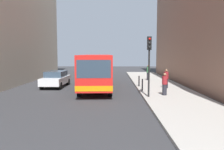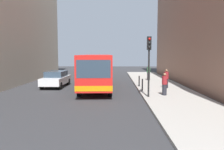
{
  "view_description": "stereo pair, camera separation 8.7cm",
  "coord_description": "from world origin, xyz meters",
  "px_view_note": "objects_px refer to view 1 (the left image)",
  "views": [
    {
      "loc": [
        1.17,
        -18.0,
        3.09
      ],
      "look_at": [
        1.01,
        0.78,
        1.39
      ],
      "focal_mm": 37.61,
      "sensor_mm": 36.0,
      "label": 1
    },
    {
      "loc": [
        1.26,
        -18.0,
        3.09
      ],
      "look_at": [
        1.01,
        0.78,
        1.39
      ],
      "focal_mm": 37.61,
      "sensor_mm": 36.0,
      "label": 2
    }
  ],
  "objects_px": {
    "bus": "(96,69)",
    "pedestrian_far_sidewalk": "(148,72)",
    "bollard_near": "(142,85)",
    "pedestrian_near_signal": "(165,84)",
    "pedestrian_mid_sidewalk": "(166,79)",
    "bollard_mid": "(139,81)",
    "traffic_light": "(149,55)",
    "car_beside_bus": "(56,79)"
  },
  "relations": [
    {
      "from": "pedestrian_near_signal",
      "to": "pedestrian_mid_sidewalk",
      "type": "height_order",
      "value": "pedestrian_mid_sidewalk"
    },
    {
      "from": "bollard_mid",
      "to": "pedestrian_far_sidewalk",
      "type": "height_order",
      "value": "pedestrian_far_sidewalk"
    },
    {
      "from": "bollard_near",
      "to": "bus",
      "type": "bearing_deg",
      "value": 150.21
    },
    {
      "from": "bollard_near",
      "to": "pedestrian_near_signal",
      "type": "bearing_deg",
      "value": -57.32
    },
    {
      "from": "bollard_mid",
      "to": "pedestrian_mid_sidewalk",
      "type": "xyz_separation_m",
      "value": [
        2.24,
        -0.99,
        0.33
      ]
    },
    {
      "from": "pedestrian_mid_sidewalk",
      "to": "pedestrian_far_sidewalk",
      "type": "height_order",
      "value": "pedestrian_far_sidewalk"
    },
    {
      "from": "car_beside_bus",
      "to": "pedestrian_far_sidewalk",
      "type": "xyz_separation_m",
      "value": [
        9.29,
        4.54,
        0.22
      ]
    },
    {
      "from": "pedestrian_near_signal",
      "to": "bus",
      "type": "bearing_deg",
      "value": -169.57
    },
    {
      "from": "pedestrian_near_signal",
      "to": "pedestrian_far_sidewalk",
      "type": "distance_m",
      "value": 9.66
    },
    {
      "from": "bollard_mid",
      "to": "bollard_near",
      "type": "bearing_deg",
      "value": -90.0
    },
    {
      "from": "bollard_near",
      "to": "pedestrian_far_sidewalk",
      "type": "height_order",
      "value": "pedestrian_far_sidewalk"
    },
    {
      "from": "bollard_near",
      "to": "pedestrian_mid_sidewalk",
      "type": "relative_size",
      "value": 0.59
    },
    {
      "from": "pedestrian_mid_sidewalk",
      "to": "pedestrian_far_sidewalk",
      "type": "bearing_deg",
      "value": -126.79
    },
    {
      "from": "bus",
      "to": "traffic_light",
      "type": "xyz_separation_m",
      "value": [
        3.97,
        -4.99,
        1.28
      ]
    },
    {
      "from": "pedestrian_near_signal",
      "to": "car_beside_bus",
      "type": "bearing_deg",
      "value": -159.49
    },
    {
      "from": "car_beside_bus",
      "to": "bollard_near",
      "type": "bearing_deg",
      "value": 160.6
    },
    {
      "from": "pedestrian_near_signal",
      "to": "pedestrian_far_sidewalk",
      "type": "bearing_deg",
      "value": 138.57
    },
    {
      "from": "pedestrian_mid_sidewalk",
      "to": "bollard_mid",
      "type": "bearing_deg",
      "value": -66.94
    },
    {
      "from": "bus",
      "to": "bollard_near",
      "type": "height_order",
      "value": "bus"
    },
    {
      "from": "car_beside_bus",
      "to": "pedestrian_mid_sidewalk",
      "type": "distance_m",
      "value": 10.08
    },
    {
      "from": "car_beside_bus",
      "to": "pedestrian_far_sidewalk",
      "type": "relative_size",
      "value": 2.6
    },
    {
      "from": "bollard_near",
      "to": "pedestrian_far_sidewalk",
      "type": "xyz_separation_m",
      "value": [
        1.57,
        7.57,
        0.38
      ]
    },
    {
      "from": "pedestrian_far_sidewalk",
      "to": "pedestrian_mid_sidewalk",
      "type": "bearing_deg",
      "value": -175.39
    },
    {
      "from": "traffic_light",
      "to": "car_beside_bus",
      "type": "bearing_deg",
      "value": 143.38
    },
    {
      "from": "bus",
      "to": "pedestrian_near_signal",
      "type": "relative_size",
      "value": 7.02
    },
    {
      "from": "bollard_mid",
      "to": "pedestrian_far_sidewalk",
      "type": "xyz_separation_m",
      "value": [
        1.57,
        5.07,
        0.38
      ]
    },
    {
      "from": "traffic_light",
      "to": "pedestrian_far_sidewalk",
      "type": "xyz_separation_m",
      "value": [
        1.47,
        10.35,
        -2.0
      ]
    },
    {
      "from": "bollard_mid",
      "to": "bus",
      "type": "bearing_deg",
      "value": -175.77
    },
    {
      "from": "bollard_mid",
      "to": "pedestrian_near_signal",
      "type": "height_order",
      "value": "pedestrian_near_signal"
    },
    {
      "from": "bollard_near",
      "to": "pedestrian_near_signal",
      "type": "distance_m",
      "value": 2.49
    },
    {
      "from": "car_beside_bus",
      "to": "pedestrian_near_signal",
      "type": "bearing_deg",
      "value": 152.6
    },
    {
      "from": "bus",
      "to": "traffic_light",
      "type": "relative_size",
      "value": 2.71
    },
    {
      "from": "bollard_near",
      "to": "pedestrian_mid_sidewalk",
      "type": "xyz_separation_m",
      "value": [
        2.24,
        1.51,
        0.33
      ]
    },
    {
      "from": "car_beside_bus",
      "to": "traffic_light",
      "type": "height_order",
      "value": "traffic_light"
    },
    {
      "from": "pedestrian_near_signal",
      "to": "pedestrian_mid_sidewalk",
      "type": "bearing_deg",
      "value": 125.8
    },
    {
      "from": "car_beside_bus",
      "to": "bus",
      "type": "bearing_deg",
      "value": 170.03
    },
    {
      "from": "car_beside_bus",
      "to": "pedestrian_mid_sidewalk",
      "type": "xyz_separation_m",
      "value": [
        9.96,
        -1.53,
        0.17
      ]
    },
    {
      "from": "bus",
      "to": "car_beside_bus",
      "type": "distance_m",
      "value": 4.05
    },
    {
      "from": "car_beside_bus",
      "to": "bollard_mid",
      "type": "height_order",
      "value": "car_beside_bus"
    },
    {
      "from": "bus",
      "to": "pedestrian_near_signal",
      "type": "xyz_separation_m",
      "value": [
        5.2,
        -4.29,
        -0.79
      ]
    },
    {
      "from": "bus",
      "to": "traffic_light",
      "type": "height_order",
      "value": "traffic_light"
    },
    {
      "from": "bus",
      "to": "pedestrian_far_sidewalk",
      "type": "relative_size",
      "value": 6.49
    }
  ]
}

